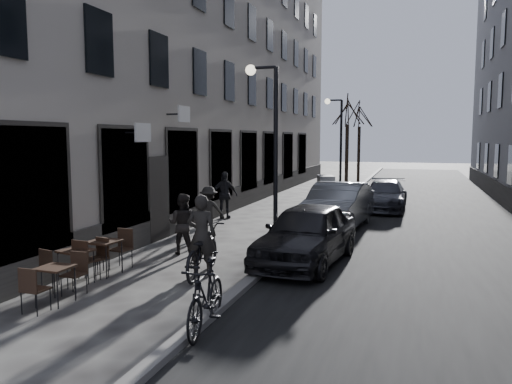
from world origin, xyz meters
The scene contains 21 objects.
ground centered at (0.00, 0.00, 0.00)m, with size 120.00×120.00×0.00m, color #312F2D.
road centered at (3.85, 16.00, 0.00)m, with size 7.30×60.00×0.00m, color black.
kerb centered at (0.20, 16.00, 0.06)m, with size 0.25×60.00×0.12m, color slate.
building_left centered at (-6.00, 16.50, 8.00)m, with size 4.00×35.00×16.00m, color #AAA08E.
streetlamp_near centered at (-0.17, 6.00, 3.16)m, with size 0.90×0.28×5.09m.
streetlamp_far centered at (-0.17, 18.00, 3.16)m, with size 0.90×0.28×5.09m.
tree_near centered at (-0.10, 21.00, 4.66)m, with size 2.40×2.40×5.70m.
tree_far centered at (-0.10, 27.00, 4.66)m, with size 2.40×2.40×5.70m.
bistro_set_a centered at (-2.91, 0.84, 0.44)m, with size 0.60×1.45×0.85m.
bistro_set_b centered at (-3.38, 2.06, 0.46)m, with size 0.77×1.56×0.89m.
bistro_set_c centered at (-3.23, 2.87, 0.49)m, with size 0.71×1.64×0.95m.
utility_cabinet centered at (0.10, 13.25, 0.82)m, with size 0.60×1.09×1.64m, color #5F5F61.
bicycle centered at (-1.07, 3.52, 0.57)m, with size 0.76×2.19×1.15m, color black.
cyclist_rider centered at (-1.07, 3.52, 0.94)m, with size 0.69×0.45×1.88m, color black.
pedestrian_near centered at (-2.43, 5.31, 0.83)m, with size 0.81×0.63×1.66m, color black.
pedestrian_mid centered at (-2.86, 8.11, 0.79)m, with size 1.02×0.59×1.58m, color black.
pedestrian_far centered at (-3.60, 11.37, 0.92)m, with size 1.07×0.45×1.83m, color black.
car_near centered at (1.00, 5.34, 0.76)m, with size 1.79×4.46×1.52m, color black.
car_mid centered at (1.00, 10.48, 0.80)m, with size 1.68×4.83×1.59m, color gray.
car_far centered at (2.30, 15.62, 0.65)m, with size 1.81×4.45×1.29m, color #31323A.
moped centered at (0.35, 0.51, 0.57)m, with size 0.54×1.91×1.15m, color black.
Camera 1 is at (3.57, -6.81, 3.16)m, focal length 35.00 mm.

